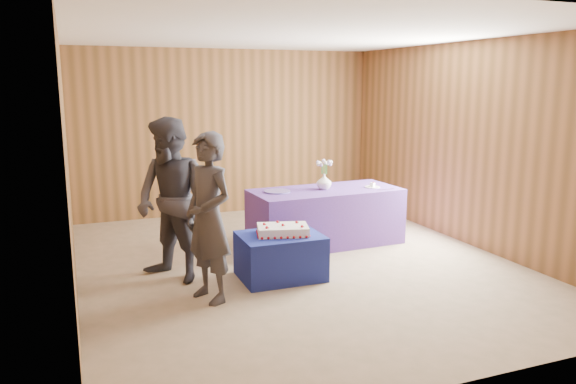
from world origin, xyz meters
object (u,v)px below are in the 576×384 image
cake_table (280,256)px  guest_right (172,201)px  sheet_cake (283,230)px  vase (324,182)px  serving_table (325,217)px  guest_left (209,218)px

cake_table → guest_right: 1.35m
sheet_cake → vase: bearing=62.4°
serving_table → guest_right: bearing=-164.6°
sheet_cake → guest_right: 1.26m
sheet_cake → cake_table: bearing=-173.4°
sheet_cake → serving_table: bearing=61.4°
cake_table → guest_left: guest_left is taller
cake_table → guest_left: bearing=-157.8°
cake_table → sheet_cake: 0.30m
serving_table → guest_left: bearing=-146.4°
guest_right → serving_table: bearing=73.8°
vase → guest_right: (-2.16, -0.72, 0.05)m
serving_table → guest_left: guest_left is taller
serving_table → vase: size_ratio=9.59×
cake_table → sheet_cake: (0.03, -0.00, 0.30)m
cake_table → guest_left: size_ratio=0.53×
sheet_cake → vase: size_ratio=3.17×
cake_table → guest_right: size_ratio=0.50×
serving_table → guest_right: 2.34m
serving_table → guest_left: size_ratio=1.18×
vase → guest_left: guest_left is taller
vase → guest_right: size_ratio=0.12×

